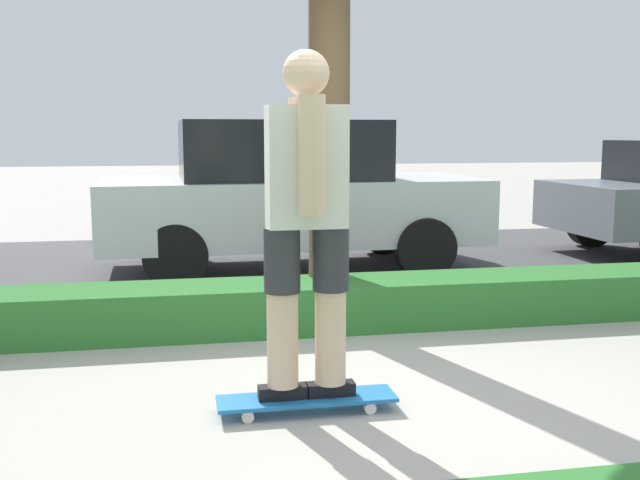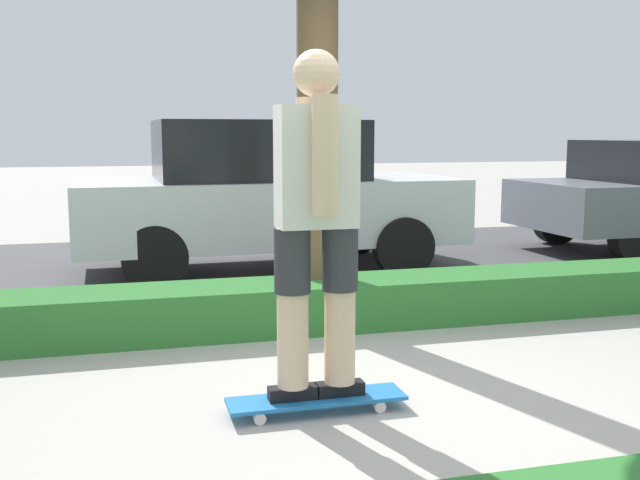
{
  "view_description": "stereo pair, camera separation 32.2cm",
  "coord_description": "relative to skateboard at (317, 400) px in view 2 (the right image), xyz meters",
  "views": [
    {
      "loc": [
        -0.99,
        -3.83,
        1.47
      ],
      "look_at": [
        -0.14,
        0.6,
        0.82
      ],
      "focal_mm": 42.0,
      "sensor_mm": 36.0,
      "label": 1
    },
    {
      "loc": [
        -1.3,
        -3.76,
        1.47
      ],
      "look_at": [
        -0.14,
        0.6,
        0.82
      ],
      "focal_mm": 42.0,
      "sensor_mm": 36.0,
      "label": 2
    }
  ],
  "objects": [
    {
      "name": "ground_plane",
      "position": [
        0.34,
        0.09,
        -0.07
      ],
      "size": [
        60.0,
        60.0,
        0.0
      ],
      "primitive_type": "plane",
      "color": "#ADA89E"
    },
    {
      "name": "parked_car_middle",
      "position": [
        0.53,
        4.17,
        0.74
      ],
      "size": [
        4.04,
        1.8,
        1.59
      ],
      "rotation": [
        0.0,
        0.0,
        0.02
      ],
      "color": "silver",
      "rests_on": "ground_plane"
    },
    {
      "name": "skater_person",
      "position": [
        -0.0,
        0.0,
        0.97
      ],
      "size": [
        0.51,
        0.46,
        1.8
      ],
      "color": "black",
      "rests_on": "skateboard"
    },
    {
      "name": "skateboard",
      "position": [
        0.0,
        0.0,
        0.0
      ],
      "size": [
        0.95,
        0.24,
        0.08
      ],
      "color": "#1E6BAD",
      "rests_on": "ground_plane"
    },
    {
      "name": "hedge_row",
      "position": [
        0.34,
        1.69,
        0.11
      ],
      "size": [
        18.69,
        0.6,
        0.35
      ],
      "color": "#2D702D",
      "rests_on": "ground_plane"
    },
    {
      "name": "street_asphalt",
      "position": [
        0.34,
        4.29,
        -0.06
      ],
      "size": [
        18.69,
        5.0,
        0.01
      ],
      "color": "#474749",
      "rests_on": "ground_plane"
    }
  ]
}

